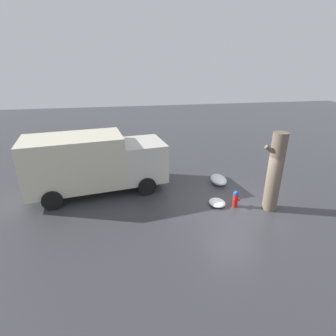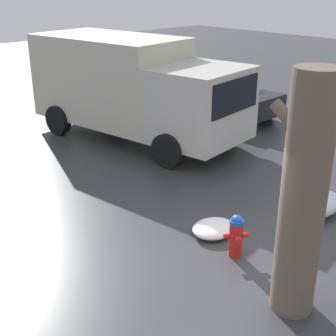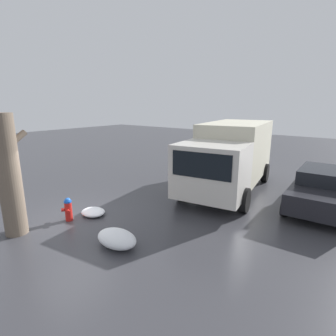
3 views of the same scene
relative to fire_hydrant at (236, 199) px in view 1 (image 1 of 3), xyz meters
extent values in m
plane|color=#38383D|center=(0.00, 0.00, -0.41)|extent=(60.00, 60.00, 0.00)
cylinder|color=red|center=(0.00, 0.00, -0.09)|extent=(0.23, 0.23, 0.64)
cylinder|color=blue|center=(0.00, 0.00, 0.26)|extent=(0.24, 0.24, 0.06)
sphere|color=blue|center=(0.00, 0.00, 0.29)|extent=(0.20, 0.20, 0.20)
cylinder|color=red|center=(-0.13, 0.09, -0.01)|extent=(0.15, 0.15, 0.11)
cylinder|color=red|center=(-0.09, -0.14, -0.01)|extent=(0.13, 0.13, 0.09)
cylinder|color=red|center=(0.10, 0.13, -0.01)|extent=(0.13, 0.13, 0.09)
cylinder|color=#6B5B4C|center=(-1.45, 0.44, 1.37)|extent=(0.63, 0.63, 3.55)
cylinder|color=#6B5B4C|center=(-1.17, 0.44, 2.36)|extent=(0.72, 0.18, 0.58)
cube|color=beige|center=(3.93, -3.15, 1.02)|extent=(2.46, 2.75, 1.95)
cube|color=black|center=(2.87, -3.31, 1.41)|extent=(0.34, 2.05, 0.86)
cube|color=beige|center=(7.23, -2.65, 1.30)|extent=(4.89, 3.12, 2.50)
cylinder|color=black|center=(4.22, -4.35, 0.04)|extent=(0.93, 0.41, 0.90)
cylinder|color=black|center=(3.85, -1.91, 0.04)|extent=(0.93, 0.41, 0.90)
cylinder|color=black|center=(8.55, -3.70, 0.04)|extent=(0.93, 0.41, 0.90)
cylinder|color=black|center=(8.18, -1.26, 0.04)|extent=(0.93, 0.41, 0.90)
cylinder|color=#23232D|center=(4.00, -3.34, 0.01)|extent=(0.26, 0.26, 0.83)
cylinder|color=#234C8C|center=(4.00, -3.34, 0.77)|extent=(0.38, 0.38, 0.69)
sphere|color=tan|center=(4.00, -3.34, 1.22)|extent=(0.22, 0.22, 0.22)
cube|color=black|center=(6.29, -6.47, 0.23)|extent=(4.45, 2.00, 0.68)
cube|color=black|center=(6.51, -6.47, 0.82)|extent=(2.16, 1.71, 0.49)
cylinder|color=black|center=(4.82, -7.45, -0.11)|extent=(0.61, 0.22, 0.60)
cylinder|color=black|center=(4.77, -5.59, -0.11)|extent=(0.61, 0.22, 0.60)
cylinder|color=black|center=(7.81, -7.36, -0.11)|extent=(0.61, 0.22, 0.60)
cylinder|color=black|center=(7.75, -5.50, -0.11)|extent=(0.61, 0.22, 0.60)
ellipsoid|color=white|center=(0.76, -0.28, -0.29)|extent=(0.74, 0.89, 0.23)
ellipsoid|color=white|center=(-0.12, -2.49, -0.19)|extent=(0.82, 1.26, 0.44)
camera|label=1|loc=(4.91, 9.79, 5.81)|focal=28.00mm
camera|label=2|loc=(-4.42, 5.62, 4.15)|focal=50.00mm
camera|label=3|loc=(-4.39, -7.52, 3.37)|focal=28.00mm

